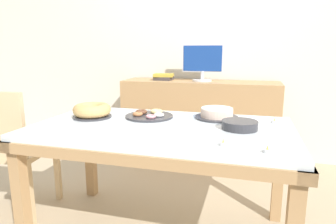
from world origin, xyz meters
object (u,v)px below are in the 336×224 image
object	(u,v)px
cake_golden_bundt	(92,111)
pastry_platter	(149,115)
plate_stack	(240,125)
tealight_near_front	(274,122)
book_stack	(164,77)
tealight_right_edge	(223,144)
computer_monitor	(202,63)
chair	(11,147)
cake_chocolate_round	(217,114)
tealight_left_edge	(267,151)

from	to	relation	value
cake_golden_bundt	pastry_platter	bearing A→B (deg)	16.67
plate_stack	tealight_near_front	world-z (taller)	plate_stack
book_stack	tealight_right_edge	xyz separation A→B (m)	(0.80, -1.71, -0.16)
computer_monitor	tealight_near_front	xyz separation A→B (m)	(0.65, -1.17, -0.31)
tealight_right_edge	chair	bearing A→B (deg)	170.37
cake_chocolate_round	tealight_right_edge	bearing A→B (deg)	-80.66
book_stack	tealight_right_edge	size ratio (longest dim) A/B	5.71
plate_stack	tealight_left_edge	xyz separation A→B (m)	(0.14, -0.39, -0.01)
plate_stack	chair	bearing A→B (deg)	-177.14
cake_golden_bundt	tealight_near_front	size ratio (longest dim) A/B	6.57
chair	computer_monitor	bearing A→B (deg)	52.13
cake_chocolate_round	tealight_right_edge	world-z (taller)	cake_chocolate_round
computer_monitor	cake_chocolate_round	distance (m)	1.20
computer_monitor	cake_chocolate_round	bearing A→B (deg)	-75.90
book_stack	plate_stack	world-z (taller)	book_stack
tealight_near_front	tealight_left_edge	world-z (taller)	same
cake_chocolate_round	cake_golden_bundt	size ratio (longest dim) A/B	1.12
book_stack	tealight_near_front	xyz separation A→B (m)	(1.07, -1.17, -0.16)
cake_chocolate_round	pastry_platter	bearing A→B (deg)	-169.01
book_stack	plate_stack	bearing A→B (deg)	-57.91
cake_golden_bundt	pastry_platter	distance (m)	0.39
computer_monitor	plate_stack	bearing A→B (deg)	-72.14
tealight_left_edge	computer_monitor	bearing A→B (deg)	108.26
computer_monitor	tealight_near_front	distance (m)	1.38
cake_chocolate_round	plate_stack	distance (m)	0.30
computer_monitor	cake_chocolate_round	world-z (taller)	computer_monitor
book_stack	pastry_platter	distance (m)	1.25
tealight_near_front	plate_stack	bearing A→B (deg)	-134.96
pastry_platter	tealight_near_front	bearing A→B (deg)	3.17
chair	pastry_platter	distance (m)	1.02
pastry_platter	book_stack	bearing A→B (deg)	101.66
cake_chocolate_round	tealight_near_front	size ratio (longest dim) A/B	7.35
pastry_platter	plate_stack	distance (m)	0.63
cake_golden_bundt	tealight_near_front	bearing A→B (deg)	7.51
tealight_right_edge	cake_golden_bundt	bearing A→B (deg)	157.39
chair	tealight_near_front	xyz separation A→B (m)	(1.78, 0.28, 0.24)
cake_chocolate_round	tealight_left_edge	world-z (taller)	cake_chocolate_round
chair	computer_monitor	xyz separation A→B (m)	(1.13, 1.46, 0.55)
chair	cake_golden_bundt	bearing A→B (deg)	12.21
book_stack	chair	bearing A→B (deg)	-116.03
tealight_near_front	chair	bearing A→B (deg)	-170.92
book_stack	tealight_right_edge	bearing A→B (deg)	-64.98
chair	tealight_near_front	bearing A→B (deg)	9.08
computer_monitor	tealight_left_edge	size ratio (longest dim) A/B	10.60
plate_stack	tealight_right_edge	world-z (taller)	plate_stack
computer_monitor	book_stack	world-z (taller)	computer_monitor
book_stack	computer_monitor	bearing A→B (deg)	-0.19
cake_chocolate_round	cake_golden_bundt	bearing A→B (deg)	-166.41
computer_monitor	cake_golden_bundt	distance (m)	1.46
tealight_left_edge	tealight_right_edge	size ratio (longest dim) A/B	1.00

